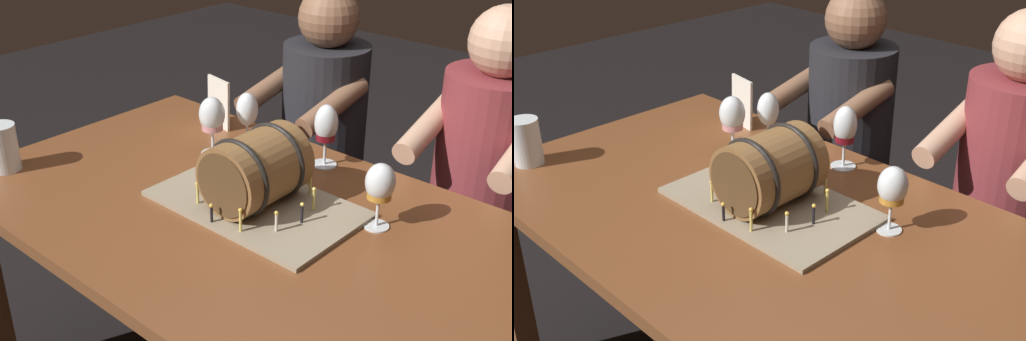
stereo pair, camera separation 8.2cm
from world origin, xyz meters
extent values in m
cube|color=brown|center=(0.00, 0.00, 0.71)|extent=(1.49, 0.88, 0.03)
cube|color=brown|center=(-0.68, 0.38, 0.35)|extent=(0.07, 0.07, 0.69)
cube|color=gray|center=(0.01, 0.04, 0.73)|extent=(0.52, 0.32, 0.01)
cylinder|color=brown|center=(0.01, 0.04, 0.83)|extent=(0.18, 0.23, 0.18)
cylinder|color=#4F371E|center=(0.01, -0.08, 0.83)|extent=(0.16, 0.00, 0.16)
cylinder|color=#4F371E|center=(0.01, 0.16, 0.83)|extent=(0.16, 0.00, 0.16)
torus|color=black|center=(0.01, -0.03, 0.83)|extent=(0.20, 0.01, 0.20)
torus|color=black|center=(0.01, 0.11, 0.83)|extent=(0.20, 0.01, 0.20)
cylinder|color=black|center=(0.16, 0.04, 0.76)|extent=(0.01, 0.01, 0.04)
sphere|color=#F9C64C|center=(0.16, 0.04, 0.79)|extent=(0.01, 0.01, 0.01)
cylinder|color=#EAD666|center=(0.15, 0.10, 0.77)|extent=(0.01, 0.01, 0.05)
sphere|color=#F9C64C|center=(0.15, 0.10, 0.80)|extent=(0.01, 0.01, 0.01)
cylinder|color=#EAD666|center=(0.09, 0.16, 0.77)|extent=(0.01, 0.01, 0.05)
sphere|color=#F9C64C|center=(0.09, 0.16, 0.80)|extent=(0.01, 0.01, 0.01)
cylinder|color=#D64C47|center=(-0.01, 0.18, 0.77)|extent=(0.01, 0.01, 0.05)
sphere|color=#F9C64C|center=(-0.01, 0.18, 0.80)|extent=(0.01, 0.01, 0.01)
cylinder|color=black|center=(-0.09, 0.14, 0.77)|extent=(0.01, 0.01, 0.05)
sphere|color=#F9C64C|center=(-0.09, 0.14, 0.80)|extent=(0.01, 0.01, 0.01)
cylinder|color=#D64C47|center=(-0.13, 0.08, 0.76)|extent=(0.01, 0.01, 0.04)
sphere|color=#F9C64C|center=(-0.13, 0.08, 0.79)|extent=(0.01, 0.01, 0.01)
cylinder|color=#D64C47|center=(-0.13, -0.01, 0.76)|extent=(0.01, 0.01, 0.05)
sphere|color=#F9C64C|center=(-0.13, -0.01, 0.79)|extent=(0.01, 0.01, 0.01)
cylinder|color=#EAD666|center=(-0.09, -0.06, 0.76)|extent=(0.01, 0.01, 0.05)
sphere|color=#F9C64C|center=(-0.09, -0.06, 0.79)|extent=(0.01, 0.01, 0.01)
cylinder|color=black|center=(0.00, -0.10, 0.76)|extent=(0.01, 0.01, 0.04)
sphere|color=#F9C64C|center=(0.00, -0.10, 0.79)|extent=(0.01, 0.01, 0.01)
cylinder|color=#EAD666|center=(0.08, -0.09, 0.77)|extent=(0.01, 0.01, 0.05)
sphere|color=#F9C64C|center=(0.08, -0.09, 0.80)|extent=(0.01, 0.01, 0.01)
cylinder|color=silver|center=(0.14, -0.03, 0.76)|extent=(0.01, 0.01, 0.04)
sphere|color=#F9C64C|center=(0.14, -0.03, 0.79)|extent=(0.01, 0.01, 0.01)
cylinder|color=white|center=(-0.25, 0.29, 0.73)|extent=(0.06, 0.06, 0.00)
cylinder|color=white|center=(-0.25, 0.29, 0.77)|extent=(0.01, 0.01, 0.07)
ellipsoid|color=white|center=(-0.25, 0.29, 0.85)|extent=(0.06, 0.06, 0.10)
cylinder|color=white|center=(0.00, 0.34, 0.73)|extent=(0.07, 0.07, 0.00)
cylinder|color=white|center=(0.00, 0.34, 0.77)|extent=(0.01, 0.01, 0.07)
ellipsoid|color=white|center=(0.00, 0.34, 0.86)|extent=(0.07, 0.07, 0.11)
cylinder|color=maroon|center=(0.00, 0.34, 0.82)|extent=(0.05, 0.05, 0.03)
cylinder|color=white|center=(0.29, 0.16, 0.73)|extent=(0.06, 0.06, 0.00)
cylinder|color=white|center=(0.29, 0.16, 0.77)|extent=(0.01, 0.01, 0.07)
ellipsoid|color=white|center=(0.29, 0.16, 0.85)|extent=(0.07, 0.07, 0.09)
cylinder|color=#C6842D|center=(0.29, 0.16, 0.83)|extent=(0.06, 0.06, 0.04)
cylinder|color=white|center=(-0.29, 0.18, 0.73)|extent=(0.07, 0.07, 0.00)
cylinder|color=white|center=(-0.29, 0.18, 0.77)|extent=(0.01, 0.01, 0.07)
ellipsoid|color=white|center=(-0.29, 0.18, 0.85)|extent=(0.08, 0.08, 0.10)
cylinder|color=pink|center=(-0.29, 0.18, 0.82)|extent=(0.06, 0.06, 0.03)
cylinder|color=white|center=(-0.65, -0.28, 0.80)|extent=(0.08, 0.08, 0.13)
cylinder|color=#C6842D|center=(-0.65, -0.28, 0.78)|extent=(0.08, 0.08, 0.11)
cylinder|color=white|center=(-0.65, -0.28, 0.85)|extent=(0.08, 0.08, 0.01)
cube|color=silver|center=(-0.42, 0.34, 0.81)|extent=(0.11, 0.03, 0.16)
cube|color=black|center=(-0.30, 0.75, 0.23)|extent=(0.34, 0.32, 0.45)
cylinder|color=#232328|center=(-0.30, 0.75, 0.69)|extent=(0.31, 0.31, 0.48)
sphere|color=brown|center=(-0.30, 0.75, 1.03)|extent=(0.21, 0.21, 0.21)
cylinder|color=brown|center=(-0.17, 0.61, 0.79)|extent=(0.08, 0.31, 0.14)
cylinder|color=brown|center=(-0.44, 0.62, 0.79)|extent=(0.08, 0.31, 0.14)
cube|color=#4C1B1E|center=(0.30, 0.75, 0.23)|extent=(0.34, 0.32, 0.45)
cylinder|color=maroon|center=(0.30, 0.75, 0.71)|extent=(0.32, 0.32, 0.52)
cylinder|color=tan|center=(0.17, 0.60, 0.81)|extent=(0.09, 0.31, 0.14)
camera|label=1|loc=(0.98, -1.03, 1.56)|focal=46.25mm
camera|label=2|loc=(1.04, -0.97, 1.56)|focal=46.25mm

